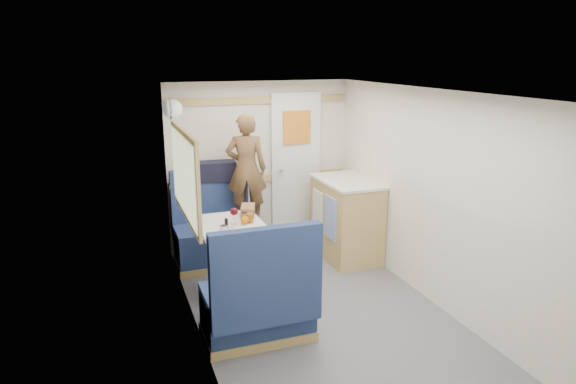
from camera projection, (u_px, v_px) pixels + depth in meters
name	position (u px, v px, depth m)	size (l,w,h in m)	color
floor	(338.00, 334.00, 4.35)	(4.50, 4.50, 0.00)	#515156
ceiling	(344.00, 95.00, 3.83)	(4.50, 4.50, 0.00)	silver
wall_back	(260.00, 166.00, 6.14)	(2.20, 0.02, 2.00)	silver
wall_left	(204.00, 238.00, 3.74)	(0.02, 4.50, 2.00)	silver
wall_right	(456.00, 208.00, 4.45)	(0.02, 4.50, 2.00)	silver
oak_trim_low	(260.00, 178.00, 6.16)	(2.15, 0.02, 0.08)	tan
oak_trim_high	(259.00, 100.00, 5.92)	(2.15, 0.02, 0.08)	tan
side_window	(184.00, 175.00, 4.59)	(0.04, 1.30, 0.72)	#B0B69B
rear_door	(296.00, 166.00, 6.26)	(0.62, 0.12, 1.86)	white
dinette_table	(233.00, 241.00, 4.90)	(0.62, 0.92, 0.72)	white
bench_far	(215.00, 238.00, 5.76)	(0.90, 0.59, 1.05)	#17224A
bench_near	(259.00, 307.00, 4.19)	(0.90, 0.59, 1.05)	#17224A
ledge	(209.00, 183.00, 5.84)	(0.90, 0.14, 0.04)	tan
dome_light	(173.00, 109.00, 5.24)	(0.20, 0.20, 0.20)	white
galley_counter	(346.00, 218.00, 5.91)	(0.57, 0.92, 0.92)	tan
person	(246.00, 169.00, 5.67)	(0.45, 0.30, 1.23)	brown
duffel_bag	(216.00, 171.00, 5.83)	(0.45, 0.22, 0.22)	black
tray	(248.00, 229.00, 4.75)	(0.24, 0.31, 0.02)	silver
orange_fruit	(245.00, 220.00, 4.85)	(0.08, 0.08, 0.08)	#E15B0A
cheese_block	(237.00, 230.00, 4.63)	(0.10, 0.06, 0.03)	#DCCD7F
wine_glass	(234.00, 212.00, 4.87)	(0.08, 0.08, 0.17)	white
tumbler_left	(224.00, 232.00, 4.53)	(0.07, 0.07, 0.11)	white
tumbler_right	(244.00, 218.00, 4.94)	(0.06, 0.06, 0.10)	white
beer_glass	(250.00, 219.00, 4.90)	(0.07, 0.07, 0.10)	#935015
pepper_grinder	(226.00, 223.00, 4.80)	(0.03, 0.03, 0.09)	black
salt_grinder	(233.00, 226.00, 4.73)	(0.03, 0.03, 0.08)	white
bread_loaf	(248.00, 211.00, 5.16)	(0.13, 0.24, 0.10)	olive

